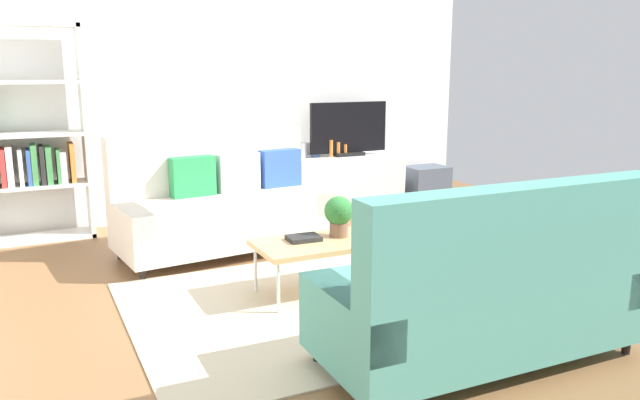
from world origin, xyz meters
TOP-DOWN VIEW (x-y plane):
  - ground_plane at (0.00, 0.00)m, footprint 7.68×7.68m
  - wall_far at (0.00, 2.80)m, footprint 6.40×0.12m
  - area_rug at (-0.07, -0.31)m, footprint 2.90×2.20m
  - couch_beige at (-0.42, 1.31)m, footprint 1.98×1.05m
  - couch_green at (0.26, -1.53)m, footprint 1.91×0.87m
  - coffee_table at (-0.02, -0.11)m, footprint 1.10×0.56m
  - tv_console at (1.51, 2.46)m, footprint 1.40×0.44m
  - tv at (1.51, 2.44)m, footprint 1.00×0.20m
  - bookshelf at (-2.01, 2.48)m, footprint 1.10×0.36m
  - storage_trunk at (2.61, 2.36)m, footprint 0.52×0.40m
  - potted_plant at (0.09, -0.06)m, footprint 0.22×0.22m
  - table_book_0 at (-0.19, -0.04)m, footprint 0.25×0.19m
  - vase_0 at (0.93, 2.51)m, footprint 0.11×0.11m
  - vase_1 at (1.10, 2.51)m, footprint 0.11×0.11m
  - bottle_0 at (1.27, 2.42)m, footprint 0.05×0.05m
  - bottle_1 at (1.36, 2.42)m, footprint 0.04×0.04m
  - bottle_2 at (1.46, 2.42)m, footprint 0.04×0.04m

SIDE VIEW (x-z plane):
  - ground_plane at x=0.00m, z-range 0.00..0.00m
  - area_rug at x=-0.07m, z-range 0.00..0.01m
  - storage_trunk at x=2.61m, z-range 0.00..0.44m
  - tv_console at x=1.51m, z-range 0.00..0.64m
  - coffee_table at x=-0.02m, z-range 0.18..0.60m
  - table_book_0 at x=-0.19m, z-range 0.42..0.45m
  - couch_green at x=0.26m, z-range -0.10..1.00m
  - couch_beige at x=-0.42m, z-range -0.10..1.00m
  - potted_plant at x=0.09m, z-range 0.44..0.75m
  - vase_1 at x=1.10m, z-range 0.64..0.76m
  - bottle_2 at x=1.46m, z-range 0.64..0.78m
  - vase_0 at x=0.93m, z-range 0.64..0.81m
  - bottle_1 at x=1.36m, z-range 0.64..0.81m
  - bottle_0 at x=1.27m, z-range 0.64..0.84m
  - tv at x=1.51m, z-range 0.63..1.27m
  - bookshelf at x=-2.01m, z-range -0.09..2.01m
  - wall_far at x=0.00m, z-range 0.00..2.90m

